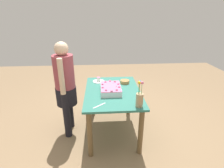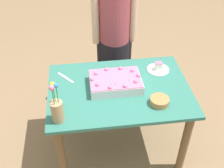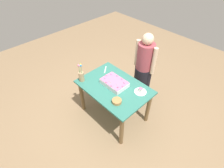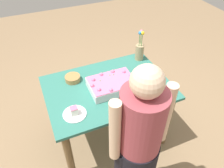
% 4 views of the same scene
% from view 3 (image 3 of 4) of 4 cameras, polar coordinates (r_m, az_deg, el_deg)
% --- Properties ---
extents(ground_plane, '(8.00, 8.00, 0.00)m').
position_cam_3_polar(ground_plane, '(3.52, 0.61, -9.72)').
color(ground_plane, '#8C7050').
extents(dining_table, '(1.20, 0.84, 0.75)m').
position_cam_3_polar(dining_table, '(3.06, 0.69, -2.61)').
color(dining_table, '#307465').
rests_on(dining_table, ground_plane).
extents(sheet_cake, '(0.43, 0.30, 0.11)m').
position_cam_3_polar(sheet_cake, '(2.97, 0.77, 0.44)').
color(sheet_cake, white).
rests_on(sheet_cake, dining_table).
extents(serving_plate_with_slice, '(0.20, 0.20, 0.08)m').
position_cam_3_polar(serving_plate_with_slice, '(2.90, 9.27, -2.28)').
color(serving_plate_with_slice, white).
rests_on(serving_plate_with_slice, dining_table).
extents(cake_knife, '(0.15, 0.17, 0.00)m').
position_cam_3_polar(cake_knife, '(3.33, -2.20, 4.73)').
color(cake_knife, silver).
rests_on(cake_knife, dining_table).
extents(flower_vase, '(0.09, 0.09, 0.35)m').
position_cam_3_polar(flower_vase, '(3.06, -9.99, 2.76)').
color(flower_vase, tan).
rests_on(flower_vase, dining_table).
extents(fruit_bowl, '(0.15, 0.15, 0.05)m').
position_cam_3_polar(fruit_bowl, '(2.70, 1.57, -5.64)').
color(fruit_bowl, '#AC7C45').
rests_on(fruit_bowl, dining_table).
extents(person_standing, '(0.45, 0.31, 1.49)m').
position_cam_3_polar(person_standing, '(3.31, 10.41, 5.99)').
color(person_standing, black).
rests_on(person_standing, ground_plane).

